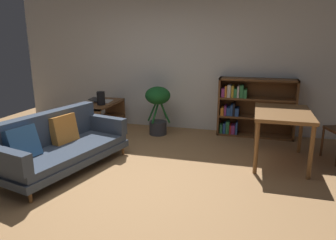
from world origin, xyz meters
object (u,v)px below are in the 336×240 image
fabric_couch (58,144)px  desk_speaker (101,98)px  bookshelf (250,107)px  open_laptop (102,101)px  dining_table (283,118)px  media_console (104,118)px  potted_floor_plant (158,105)px

fabric_couch → desk_speaker: desk_speaker is taller
bookshelf → fabric_couch: bearing=-137.4°
open_laptop → dining_table: bearing=-12.4°
media_console → desk_speaker: 0.48m
fabric_couch → potted_floor_plant: potted_floor_plant is taller
media_console → potted_floor_plant: 1.10m
desk_speaker → open_laptop: bearing=114.8°
fabric_couch → dining_table: 3.25m
media_console → open_laptop: (-0.06, 0.09, 0.33)m
open_laptop → dining_table: size_ratio=0.39×
desk_speaker → bookshelf: bookshelf is taller
media_console → desk_speaker: bearing=-71.2°
open_laptop → desk_speaker: 0.32m
open_laptop → bookshelf: size_ratio=0.31×
dining_table → potted_floor_plant: bearing=158.5°
fabric_couch → desk_speaker: 1.58m
potted_floor_plant → open_laptop: bearing=-172.9°
open_laptop → bookshelf: bearing=11.3°
potted_floor_plant → bookshelf: bearing=13.9°
desk_speaker → potted_floor_plant: (0.97, 0.41, -0.15)m
bookshelf → media_console: bearing=-166.6°
media_console → bookshelf: (2.73, 0.65, 0.25)m
desk_speaker → bookshelf: 2.80m
fabric_couch → bookshelf: bookshelf is taller
desk_speaker → bookshelf: bearing=17.3°
fabric_couch → dining_table: (3.04, 1.09, 0.33)m
media_console → potted_floor_plant: (1.03, 0.23, 0.29)m
open_laptop → media_console: bearing=-54.8°
potted_floor_plant → bookshelf: 1.75m
potted_floor_plant → fabric_couch: bearing=-114.1°
media_console → bookshelf: bearing=13.4°
dining_table → fabric_couch: bearing=-160.3°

